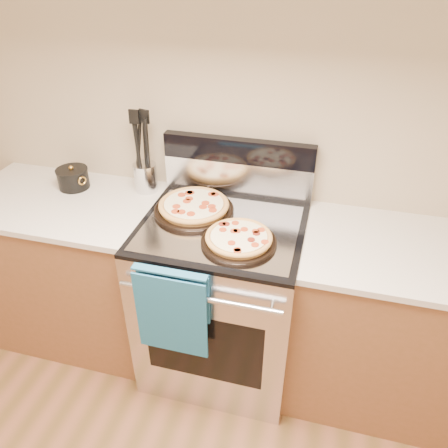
% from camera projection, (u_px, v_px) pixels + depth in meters
% --- Properties ---
extents(wall_back, '(4.00, 0.00, 4.00)m').
position_uv_depth(wall_back, '(241.00, 110.00, 2.07)').
color(wall_back, tan).
rests_on(wall_back, ground).
extents(range_body, '(0.76, 0.68, 0.90)m').
position_uv_depth(range_body, '(222.00, 300.00, 2.28)').
color(range_body, '#B7B7BC').
rests_on(range_body, ground).
extents(oven_window, '(0.56, 0.01, 0.40)m').
position_uv_depth(oven_window, '(204.00, 348.00, 2.01)').
color(oven_window, black).
rests_on(oven_window, range_body).
extents(cooktop, '(0.76, 0.68, 0.02)m').
position_uv_depth(cooktop, '(222.00, 227.00, 2.03)').
color(cooktop, black).
rests_on(cooktop, range_body).
extents(backsplash_lower, '(0.76, 0.06, 0.18)m').
position_uv_depth(backsplash_lower, '(238.00, 178.00, 2.23)').
color(backsplash_lower, silver).
rests_on(backsplash_lower, cooktop).
extents(backsplash_upper, '(0.76, 0.06, 0.12)m').
position_uv_depth(backsplash_upper, '(238.00, 151.00, 2.14)').
color(backsplash_upper, black).
rests_on(backsplash_upper, backsplash_lower).
extents(oven_handle, '(0.70, 0.03, 0.03)m').
position_uv_depth(oven_handle, '(199.00, 298.00, 1.79)').
color(oven_handle, silver).
rests_on(oven_handle, range_body).
extents(dish_towel, '(0.32, 0.05, 0.42)m').
position_uv_depth(dish_towel, '(173.00, 310.00, 1.87)').
color(dish_towel, '#165572').
rests_on(dish_towel, oven_handle).
extents(foil_sheet, '(0.70, 0.55, 0.01)m').
position_uv_depth(foil_sheet, '(220.00, 228.00, 2.00)').
color(foil_sheet, gray).
rests_on(foil_sheet, cooktop).
extents(cabinet_left, '(1.00, 0.62, 0.88)m').
position_uv_depth(cabinet_left, '(76.00, 270.00, 2.50)').
color(cabinet_left, brown).
rests_on(cabinet_left, ground).
extents(countertop_left, '(1.02, 0.64, 0.03)m').
position_uv_depth(countertop_left, '(59.00, 202.00, 2.25)').
color(countertop_left, beige).
rests_on(countertop_left, cabinet_left).
extents(cabinet_right, '(1.00, 0.62, 0.88)m').
position_uv_depth(cabinet_right, '(398.00, 329.00, 2.13)').
color(cabinet_right, brown).
rests_on(cabinet_right, ground).
extents(countertop_right, '(1.02, 0.64, 0.03)m').
position_uv_depth(countertop_right, '(421.00, 255.00, 1.88)').
color(countertop_right, beige).
rests_on(countertop_right, cabinet_right).
extents(pepperoni_pizza_back, '(0.42, 0.42, 0.05)m').
position_uv_depth(pepperoni_pizza_back, '(194.00, 207.00, 2.10)').
color(pepperoni_pizza_back, '#A57232').
rests_on(pepperoni_pizza_back, foil_sheet).
extents(pepperoni_pizza_front, '(0.41, 0.41, 0.04)m').
position_uv_depth(pepperoni_pizza_front, '(239.00, 239.00, 1.88)').
color(pepperoni_pizza_front, '#A57232').
rests_on(pepperoni_pizza_front, foil_sheet).
extents(utensil_crock, '(0.15, 0.15, 0.15)m').
position_uv_depth(utensil_crock, '(146.00, 177.00, 2.29)').
color(utensil_crock, silver).
rests_on(utensil_crock, countertop_left).
extents(saucepan, '(0.21, 0.21, 0.10)m').
position_uv_depth(saucepan, '(73.00, 179.00, 2.33)').
color(saucepan, black).
rests_on(saucepan, countertop_left).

